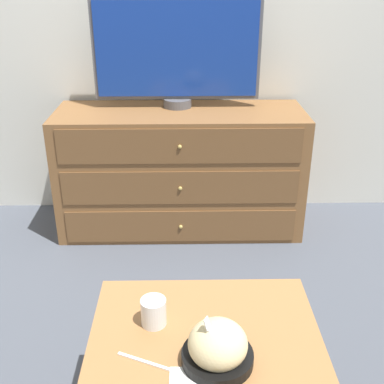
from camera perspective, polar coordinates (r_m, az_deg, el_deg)
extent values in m
plane|color=#474C56|center=(3.48, -2.11, -1.45)|extent=(12.00, 12.00, 0.00)
cube|color=silver|center=(3.15, -2.50, 20.41)|extent=(12.00, 0.05, 2.60)
cube|color=brown|center=(3.06, -1.38, 2.57)|extent=(1.51, 0.52, 0.77)
cube|color=brown|center=(2.93, -1.35, -4.09)|extent=(1.39, 0.01, 0.21)
sphere|color=tan|center=(2.93, -1.35, -4.15)|extent=(0.02, 0.02, 0.02)
cube|color=brown|center=(2.82, -1.40, 0.48)|extent=(1.39, 0.01, 0.21)
sphere|color=tan|center=(2.81, -1.40, 0.43)|extent=(0.02, 0.02, 0.02)
cube|color=brown|center=(2.72, -1.46, 5.42)|extent=(1.39, 0.01, 0.21)
sphere|color=tan|center=(2.71, -1.46, 5.38)|extent=(0.02, 0.02, 0.02)
cylinder|color=#515156|center=(3.01, -1.74, 10.53)|extent=(0.17, 0.17, 0.05)
cube|color=#515156|center=(2.95, -1.82, 16.56)|extent=(0.99, 0.04, 0.59)
cube|color=navy|center=(2.93, -1.82, 16.49)|extent=(0.95, 0.01, 0.55)
cube|color=#9E6B3D|center=(1.61, 1.61, -17.15)|extent=(0.74, 0.62, 0.02)
cylinder|color=brown|center=(1.99, -8.95, -17.03)|extent=(0.04, 0.04, 0.48)
cylinder|color=brown|center=(2.01, 11.15, -16.69)|extent=(0.04, 0.04, 0.48)
cylinder|color=black|center=(1.51, 3.02, -18.98)|extent=(0.22, 0.22, 0.03)
ellipsoid|color=beige|center=(1.48, 3.07, -17.53)|extent=(0.18, 0.18, 0.14)
cube|color=white|center=(1.45, 2.61, -17.65)|extent=(0.05, 0.03, 0.14)
cube|color=white|center=(1.41, 1.81, -15.31)|extent=(0.02, 0.03, 0.04)
cylinder|color=#9E6638|center=(1.64, -4.55, -14.46)|extent=(0.08, 0.08, 0.06)
cylinder|color=white|center=(1.62, -4.57, -13.98)|extent=(0.08, 0.08, 0.09)
cube|color=white|center=(1.53, -5.66, -19.36)|extent=(0.17, 0.08, 0.00)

